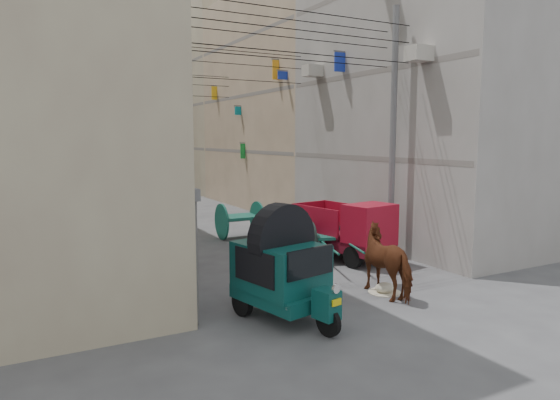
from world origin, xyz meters
TOP-DOWN VIEW (x-y plane):
  - ground at (0.00, 0.00)m, footprint 140.00×140.00m
  - building_row_right at (8.00, 34.13)m, footprint 8.00×62.00m
  - end_cap_building at (0.00, 66.00)m, footprint 22.00×10.00m
  - shutters_left at (-3.92, 10.38)m, footprint 0.18×14.40m
  - signboards at (-0.01, 21.66)m, footprint 8.22×40.52m
  - ac_units at (3.65, 7.67)m, footprint 0.70×6.55m
  - utility_poles at (0.00, 17.00)m, footprint 7.40×22.20m
  - overhead_cables at (0.00, 14.40)m, footprint 7.40×22.52m
  - auto_rickshaw at (-2.13, 2.81)m, footprint 1.96×2.83m
  - tonga_cart at (1.61, 6.61)m, footprint 1.86×3.05m
  - mini_truck at (2.27, 6.33)m, footprint 2.07×3.59m
  - second_cart at (0.58, 11.38)m, footprint 1.62×1.44m
  - feed_sack at (1.02, 3.15)m, footprint 0.52×0.42m
  - horse at (1.04, 3.00)m, footprint 0.96×2.05m
  - distant_car_white at (-2.07, 22.66)m, footprint 1.92×3.94m
  - distant_car_grey at (2.04, 27.38)m, footprint 1.74×3.86m
  - distant_car_green at (-0.35, 33.48)m, footprint 2.64×4.53m

SIDE VIEW (x-z plane):
  - ground at x=0.00m, z-range 0.00..0.00m
  - feed_sack at x=1.02m, z-range 0.00..0.26m
  - distant_car_grey at x=2.04m, z-range 0.00..1.23m
  - distant_car_green at x=-0.35m, z-range 0.00..1.23m
  - distant_car_white at x=-2.07m, z-range 0.00..1.30m
  - tonga_cart at x=1.61m, z-range 0.03..1.32m
  - second_cart at x=0.58m, z-range 0.05..1.46m
  - horse at x=1.04m, z-range 0.00..1.73m
  - mini_truck at x=2.27m, z-range -0.04..1.86m
  - auto_rickshaw at x=-2.13m, z-range 0.17..2.09m
  - shutters_left at x=-3.92m, z-range 0.06..2.93m
  - signboards at x=-0.01m, z-range 0.59..6.27m
  - utility_poles at x=0.00m, z-range 0.00..8.00m
  - building_row_right at x=8.00m, z-range -0.54..13.46m
  - end_cap_building at x=0.00m, z-range 0.00..13.00m
  - overhead_cables at x=0.00m, z-range 6.20..7.33m
  - ac_units at x=3.65m, z-range 5.76..9.11m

